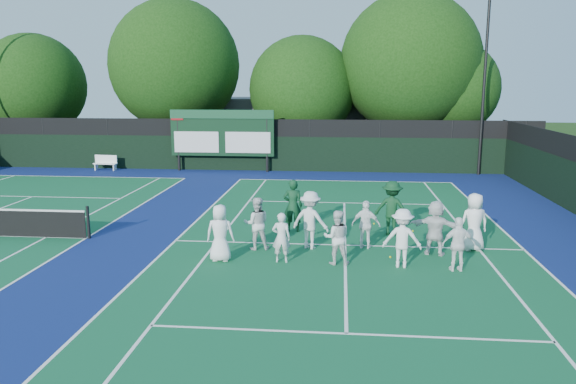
{
  "coord_description": "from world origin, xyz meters",
  "views": [
    {
      "loc": [
        -0.18,
        -16.16,
        5.05
      ],
      "look_at": [
        -2.0,
        3.0,
        1.3
      ],
      "focal_mm": 35.0,
      "sensor_mm": 36.0,
      "label": 1
    }
  ],
  "objects": [
    {
      "name": "ground",
      "position": [
        0.0,
        0.0,
        0.0
      ],
      "size": [
        120.0,
        120.0,
        0.0
      ],
      "primitive_type": "plane",
      "color": "#19350E",
      "rests_on": "ground"
    },
    {
      "name": "court_apron",
      "position": [
        -6.0,
        1.0,
        0.0
      ],
      "size": [
        34.0,
        32.0,
        0.01
      ],
      "primitive_type": "cube",
      "color": "navy",
      "rests_on": "ground"
    },
    {
      "name": "near_court",
      "position": [
        0.0,
        1.0,
        0.01
      ],
      "size": [
        11.05,
        23.85,
        0.01
      ],
      "color": "#115630",
      "rests_on": "ground"
    },
    {
      "name": "back_fence",
      "position": [
        -6.0,
        16.0,
        1.36
      ],
      "size": [
        34.0,
        0.08,
        3.0
      ],
      "color": "black",
      "rests_on": "ground"
    },
    {
      "name": "scoreboard",
      "position": [
        -7.01,
        15.59,
        2.19
      ],
      "size": [
        6.0,
        0.21,
        3.55
      ],
      "color": "black",
      "rests_on": "ground"
    },
    {
      "name": "clubhouse",
      "position": [
        -2.0,
        24.0,
        2.0
      ],
      "size": [
        18.0,
        6.0,
        4.0
      ],
      "primitive_type": "cube",
      "color": "#5E5E63",
      "rests_on": "ground"
    },
    {
      "name": "light_pole_right",
      "position": [
        7.5,
        15.7,
        6.3
      ],
      "size": [
        1.2,
        0.3,
        10.12
      ],
      "color": "black",
      "rests_on": "ground"
    },
    {
      "name": "bench",
      "position": [
        -13.96,
        15.36,
        0.48
      ],
      "size": [
        1.43,
        0.53,
        0.89
      ],
      "color": "white",
      "rests_on": "ground"
    },
    {
      "name": "tree_a",
      "position": [
        -20.2,
        19.58,
        4.71
      ],
      "size": [
        6.72,
        6.72,
        8.24
      ],
      "color": "black",
      "rests_on": "ground"
    },
    {
      "name": "tree_b",
      "position": [
        -10.66,
        19.58,
        5.94
      ],
      "size": [
        8.26,
        8.26,
        10.29
      ],
      "color": "black",
      "rests_on": "ground"
    },
    {
      "name": "tree_c",
      "position": [
        -2.53,
        19.58,
        4.48
      ],
      "size": [
        6.65,
        6.65,
        7.98
      ],
      "color": "black",
      "rests_on": "ground"
    },
    {
      "name": "tree_d",
      "position": [
        4.09,
        19.58,
        6.01
      ],
      "size": [
        8.54,
        8.54,
        10.51
      ],
      "color": "black",
      "rests_on": "ground"
    },
    {
      "name": "tree_e",
      "position": [
        6.72,
        19.58,
        4.58
      ],
      "size": [
        5.63,
        5.63,
        7.55
      ],
      "color": "black",
      "rests_on": "ground"
    },
    {
      "name": "tennis_ball_0",
      "position": [
        -3.79,
        -0.44,
        0.03
      ],
      "size": [
        0.07,
        0.07,
        0.07
      ],
      "primitive_type": "sphere",
      "color": "#BEC517",
      "rests_on": "ground"
    },
    {
      "name": "tennis_ball_1",
      "position": [
        1.06,
        3.78,
        0.03
      ],
      "size": [
        0.07,
        0.07,
        0.07
      ],
      "primitive_type": "sphere",
      "color": "#BEC517",
      "rests_on": "ground"
    },
    {
      "name": "tennis_ball_4",
      "position": [
        2.33,
        2.87,
        0.03
      ],
      "size": [
        0.07,
        0.07,
        0.07
      ],
      "primitive_type": "sphere",
      "color": "#BEC517",
      "rests_on": "ground"
    },
    {
      "name": "tennis_ball_5",
      "position": [
        1.32,
        -0.18,
        0.03
      ],
      "size": [
        0.07,
        0.07,
        0.07
      ],
      "primitive_type": "sphere",
      "color": "#BEC517",
      "rests_on": "ground"
    },
    {
      "name": "player_front_0",
      "position": [
        -3.58,
        -0.9,
        0.83
      ],
      "size": [
        0.82,
        0.54,
        1.66
      ],
      "primitive_type": "imported",
      "rotation": [
        0.0,
        0.0,
        3.16
      ],
      "color": "white",
      "rests_on": "ground"
    },
    {
      "name": "player_front_1",
      "position": [
        -1.82,
        -0.87,
        0.73
      ],
      "size": [
        0.54,
        0.36,
        1.46
      ],
      "primitive_type": "imported",
      "rotation": [
        0.0,
        0.0,
        3.16
      ],
      "color": "silver",
      "rests_on": "ground"
    },
    {
      "name": "player_front_2",
      "position": [
        -0.25,
        -0.86,
        0.78
      ],
      "size": [
        0.78,
        0.63,
        1.56
      ],
      "primitive_type": "imported",
      "rotation": [
        0.0,
        0.0,
        3.19
      ],
      "color": "white",
      "rests_on": "ground"
    },
    {
      "name": "player_front_3",
      "position": [
        1.55,
        -0.96,
        0.83
      ],
      "size": [
        1.14,
        0.74,
        1.66
      ],
      "primitive_type": "imported",
      "rotation": [
        0.0,
        0.0,
        3.02
      ],
      "color": "white",
      "rests_on": "ground"
    },
    {
      "name": "player_front_4",
      "position": [
        3.03,
        -1.17,
        0.75
      ],
      "size": [
        0.91,
        0.44,
        1.51
      ],
      "primitive_type": "imported",
      "rotation": [
        0.0,
        0.0,
        3.23
      ],
      "color": "white",
      "rests_on": "ground"
    },
    {
      "name": "player_back_0",
      "position": [
        -2.71,
        0.35,
        0.82
      ],
      "size": [
        0.9,
        0.76,
        1.63
      ],
      "primitive_type": "imported",
      "rotation": [
        0.0,
        0.0,
        3.33
      ],
      "color": "silver",
      "rests_on": "ground"
    },
    {
      "name": "player_back_1",
      "position": [
        -1.08,
        0.6,
        0.9
      ],
      "size": [
        1.32,
        1.03,
        1.8
      ],
      "primitive_type": "imported",
      "rotation": [
        0.0,
        0.0,
        2.79
      ],
      "color": "silver",
      "rests_on": "ground"
    },
    {
      "name": "player_back_2",
      "position": [
        0.63,
        0.75,
        0.75
      ],
      "size": [
        0.94,
        0.54,
        1.51
      ],
      "primitive_type": "imported",
      "rotation": [
        0.0,
        0.0,
        2.93
      ],
      "color": "white",
      "rests_on": "ground"
    },
    {
      "name": "player_back_3",
      "position": [
        2.65,
        0.29,
        0.83
      ],
      "size": [
        1.61,
        0.85,
        1.66
      ],
      "primitive_type": "imported",
      "rotation": [
        0.0,
        0.0,
        2.9
      ],
      "color": "silver",
      "rests_on": "ground"
    },
    {
      "name": "player_back_4",
      "position": [
        3.89,
        0.83,
        0.89
      ],
      "size": [
        0.96,
        0.72,
        1.79
      ],
      "primitive_type": "imported",
      "rotation": [
        0.0,
        0.0,
        3.33
      ],
      "color": "white",
      "rests_on": "ground"
    },
    {
      "name": "coach_left",
      "position": [
        -1.79,
        2.54,
        0.92
      ],
      "size": [
        0.67,
        0.44,
        1.83
      ],
      "primitive_type": "imported",
      "rotation": [
        0.0,
        0.0,
        3.15
      ],
      "color": "#0F391F",
      "rests_on": "ground"
    },
    {
      "name": "coach_right",
      "position": [
        1.56,
        2.43,
        0.92
      ],
      "size": [
        1.31,
        0.93,
        1.85
      ],
      "primitive_type": "imported",
      "rotation": [
        0.0,
        0.0,
        2.92
      ],
      "color": "#0F3A1D",
      "rests_on": "ground"
    }
  ]
}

